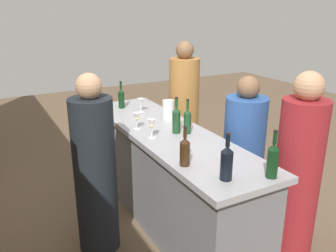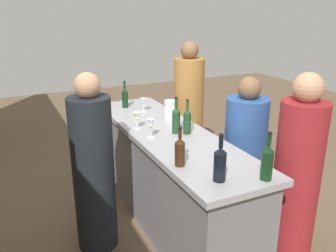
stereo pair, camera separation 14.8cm
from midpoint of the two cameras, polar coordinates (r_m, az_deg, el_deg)
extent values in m
plane|color=brown|center=(3.67, 1.19, -14.59)|extent=(12.00, 12.00, 0.00)
cube|color=slate|center=(3.44, 1.24, -8.51)|extent=(2.36, 0.59, 0.88)
cube|color=#99999E|center=(3.26, 1.30, -1.26)|extent=(2.44, 0.67, 0.05)
cylinder|color=black|center=(2.44, 17.23, -6.09)|extent=(0.08, 0.08, 0.20)
cone|color=black|center=(2.40, 17.51, -3.50)|extent=(0.08, 0.08, 0.04)
cylinder|color=black|center=(2.38, 17.65, -2.14)|extent=(0.03, 0.03, 0.08)
cylinder|color=black|center=(2.36, 17.76, -1.06)|extent=(0.03, 0.03, 0.01)
cylinder|color=black|center=(2.36, 10.07, -6.50)|extent=(0.08, 0.08, 0.20)
cone|color=black|center=(2.31, 10.24, -3.88)|extent=(0.08, 0.08, 0.04)
cylinder|color=black|center=(2.29, 10.32, -2.49)|extent=(0.03, 0.03, 0.08)
cylinder|color=black|center=(2.27, 10.39, -1.39)|extent=(0.03, 0.03, 0.01)
cylinder|color=#331E0F|center=(2.54, 3.58, -4.56)|extent=(0.07, 0.07, 0.17)
cone|color=#331E0F|center=(2.50, 3.63, -2.37)|extent=(0.07, 0.07, 0.03)
cylinder|color=#331E0F|center=(2.48, 3.65, -1.22)|extent=(0.03, 0.03, 0.07)
cylinder|color=black|center=(2.47, 3.67, -0.29)|extent=(0.03, 0.03, 0.01)
cylinder|color=#193D1E|center=(3.17, 4.41, 0.38)|extent=(0.07, 0.07, 0.19)
cone|color=#193D1E|center=(3.13, 4.46, 2.32)|extent=(0.07, 0.07, 0.04)
cylinder|color=#193D1E|center=(3.12, 4.49, 3.34)|extent=(0.02, 0.02, 0.08)
cylinder|color=black|center=(3.11, 4.51, 4.15)|extent=(0.03, 0.03, 0.01)
cylinder|color=#193D1E|center=(3.18, 2.64, 0.56)|extent=(0.07, 0.07, 0.20)
cone|color=#193D1E|center=(3.14, 2.67, 2.60)|extent=(0.07, 0.07, 0.04)
cylinder|color=#193D1E|center=(3.13, 2.69, 3.67)|extent=(0.03, 0.03, 0.08)
cylinder|color=black|center=(3.11, 2.70, 4.51)|extent=(0.03, 0.03, 0.01)
cylinder|color=black|center=(4.01, -5.84, 4.23)|extent=(0.07, 0.07, 0.18)
cone|color=black|center=(3.98, -5.89, 5.72)|extent=(0.07, 0.07, 0.03)
cylinder|color=black|center=(3.97, -5.91, 6.49)|extent=(0.02, 0.02, 0.08)
cylinder|color=black|center=(3.96, -5.94, 7.11)|extent=(0.03, 0.03, 0.01)
cylinder|color=white|center=(3.85, -2.78, 2.35)|extent=(0.06, 0.06, 0.00)
cylinder|color=white|center=(3.84, -2.79, 2.92)|extent=(0.01, 0.01, 0.08)
cone|color=white|center=(3.82, -2.81, 3.96)|extent=(0.08, 0.08, 0.07)
cylinder|color=white|center=(3.09, -1.37, -1.86)|extent=(0.07, 0.07, 0.00)
cylinder|color=white|center=(3.08, -1.38, -1.12)|extent=(0.01, 0.01, 0.08)
cone|color=white|center=(3.05, -1.39, 0.35)|extent=(0.07, 0.07, 0.09)
cone|color=beige|center=(3.06, -1.39, -0.15)|extent=(0.06, 0.06, 0.03)
cylinder|color=white|center=(3.33, -3.66, -0.37)|extent=(0.06, 0.06, 0.00)
cylinder|color=white|center=(3.31, -3.67, 0.33)|extent=(0.01, 0.01, 0.08)
cone|color=white|center=(3.29, -3.70, 1.59)|extent=(0.07, 0.07, 0.07)
cone|color=beige|center=(3.30, -3.69, 1.15)|extent=(0.06, 0.06, 0.02)
cylinder|color=silver|center=(3.58, 1.52, 2.63)|extent=(0.12, 0.12, 0.19)
cylinder|color=#9E6B33|center=(4.41, 4.24, 1.55)|extent=(0.38, 0.38, 1.42)
sphere|color=brown|center=(4.24, 4.51, 11.99)|extent=(0.21, 0.21, 0.21)
cylinder|color=#284C8C|center=(3.48, 13.25, -5.55)|extent=(0.42, 0.42, 1.23)
sphere|color=brown|center=(3.26, 14.18, 5.88)|extent=(0.21, 0.21, 0.21)
cylinder|color=maroon|center=(3.08, 21.12, -8.51)|extent=(0.47, 0.47, 1.35)
sphere|color=tan|center=(2.82, 22.96, 5.66)|extent=(0.23, 0.23, 0.23)
cylinder|color=black|center=(3.05, -10.42, -7.77)|extent=(0.40, 0.40, 1.34)
sphere|color=tan|center=(2.79, -11.34, 6.37)|extent=(0.21, 0.21, 0.21)
camera|label=1|loc=(0.07, -88.69, 0.45)|focal=38.09mm
camera|label=2|loc=(0.07, 91.31, -0.45)|focal=38.09mm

